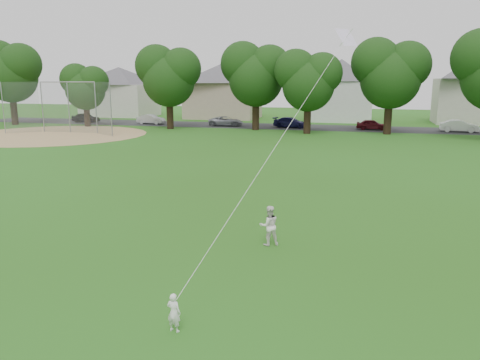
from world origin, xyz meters
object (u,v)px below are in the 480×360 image
(toddler, at_px, (174,313))
(baseball_backstop, at_px, (65,108))
(older_boy, at_px, (269,226))
(kite, at_px, (285,132))

(toddler, relative_size, baseball_backstop, 0.07)
(toddler, height_order, older_boy, older_boy)
(toddler, bearing_deg, older_boy, -90.89)
(older_boy, bearing_deg, kite, 116.71)
(baseball_backstop, bearing_deg, kite, -45.32)
(toddler, distance_m, older_boy, 5.82)
(kite, distance_m, baseball_backstop, 38.15)
(toddler, bearing_deg, kite, -96.87)
(older_boy, bearing_deg, baseball_backstop, -73.24)
(older_boy, xyz_separation_m, kite, (0.53, -0.38, 3.08))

